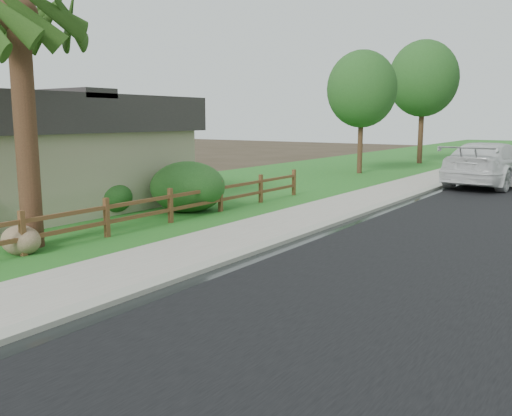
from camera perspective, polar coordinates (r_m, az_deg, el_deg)
The scene contains 14 objects.
curb at distance 39.81m, azimuth 24.25°, elevation 4.15°, with size 0.40×90.00×0.12m, color gray.
wet_gutter at distance 39.75m, azimuth 24.74°, elevation 4.05°, with size 0.50×90.00×0.00m, color black.
sidewalk at distance 40.06m, azimuth 22.42°, elevation 4.28°, with size 2.20×90.00×0.10m, color gray.
grass_strip at distance 40.51m, azimuth 19.79°, elevation 4.46°, with size 1.60×90.00×0.06m, color #1B6122.
lawn_near at distance 42.14m, azimuth 12.93°, elevation 4.93°, with size 9.00×90.00×0.04m, color #1B6122.
ranch_fence at distance 15.47m, azimuth -12.06°, elevation -0.19°, with size 0.12×16.92×1.10m.
palm_tree at distance 14.23m, azimuth -23.81°, elevation 18.27°, with size 3.60×3.60×6.60m.
house at distance 21.60m, azimuth -24.70°, elevation 5.74°, with size 10.60×9.60×4.05m.
white_suv at distance 27.60m, azimuth 23.41°, elevation 4.27°, with size 2.84×7.00×2.03m, color silver.
boulder at distance 13.68m, azimuth -23.51°, elevation -3.15°, with size 1.06×0.79×0.71m, color brown.
shrub_c at distance 18.48m, azimuth -15.31°, elevation 1.09°, with size 1.59×1.59×1.15m, color #1A3E16.
shrub_d at distance 18.41m, azimuth -7.19°, elevation 2.22°, with size 2.53×2.53×1.72m, color #1A3E16.
tree_near_left at distance 31.52m, azimuth 11.08°, elevation 12.17°, with size 3.90×3.90×6.91m.
tree_mid_left at distance 39.70m, azimuth 17.20°, elevation 12.87°, with size 4.71×4.71×8.42m.
Camera 1 is at (7.54, -4.04, 3.15)m, focal length 38.00 mm.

